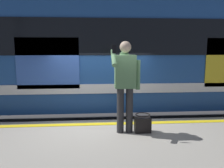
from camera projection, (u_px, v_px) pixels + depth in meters
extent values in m
plane|color=#3D3D3F|center=(102.00, 158.00, 5.48)|extent=(24.21, 24.21, 0.00)
cube|color=yellow|center=(102.00, 124.00, 5.04)|extent=(15.12, 0.16, 0.01)
cube|color=slate|center=(101.00, 134.00, 6.80)|extent=(20.06, 0.08, 0.16)
cube|color=slate|center=(100.00, 119.00, 8.21)|extent=(20.06, 0.08, 0.16)
cube|color=#1E478C|center=(134.00, 55.00, 7.23)|extent=(13.64, 3.05, 2.88)
cube|color=navy|center=(134.00, 5.00, 6.99)|extent=(13.37, 2.80, 0.24)
cube|color=black|center=(144.00, 37.00, 5.64)|extent=(12.96, 0.03, 0.90)
cube|color=silver|center=(143.00, 88.00, 5.84)|extent=(12.96, 0.03, 0.24)
cube|color=#3359B2|center=(48.00, 63.00, 5.55)|extent=(1.53, 0.02, 1.26)
cylinder|color=black|center=(9.00, 104.00, 8.38)|extent=(0.84, 0.12, 0.84)
cylinder|color=#262628|center=(129.00, 110.00, 4.49)|extent=(0.14, 0.14, 0.90)
cylinder|color=#262628|center=(120.00, 110.00, 4.48)|extent=(0.14, 0.14, 0.90)
cube|color=#4C724C|center=(125.00, 72.00, 4.37)|extent=(0.40, 0.24, 0.64)
sphere|color=#4C724C|center=(124.00, 56.00, 4.48)|extent=(0.20, 0.20, 0.20)
sphere|color=beige|center=(125.00, 47.00, 4.30)|extent=(0.22, 0.22, 0.22)
cylinder|color=#4C724C|center=(138.00, 75.00, 4.40)|extent=(0.09, 0.09, 0.57)
cylinder|color=#4C724C|center=(114.00, 58.00, 4.23)|extent=(0.09, 0.42, 0.33)
cube|color=black|center=(114.00, 49.00, 4.11)|extent=(0.07, 0.02, 0.15)
cube|color=black|center=(143.00, 125.00, 4.54)|extent=(0.32, 0.19, 0.30)
torus|color=black|center=(143.00, 115.00, 4.51)|extent=(0.29, 0.29, 0.02)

